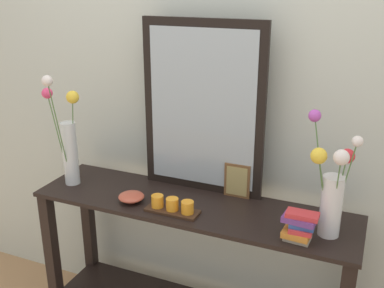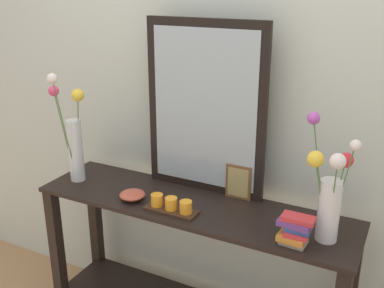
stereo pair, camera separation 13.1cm
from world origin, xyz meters
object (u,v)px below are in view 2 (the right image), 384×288
at_px(mirror_leaning, 205,109).
at_px(decorative_bowl, 132,195).
at_px(console_table, 192,264).
at_px(candle_tray, 171,206).
at_px(tall_vase_left, 73,138).
at_px(vase_right, 329,193).
at_px(book_stack, 295,230).
at_px(picture_frame_small, 238,182).

distance_m(mirror_leaning, decorative_bowl, 0.53).
height_order(console_table, decorative_bowl, decorative_bowl).
bearing_deg(console_table, candle_tray, -114.86).
height_order(mirror_leaning, decorative_bowl, mirror_leaning).
height_order(console_table, candle_tray, candle_tray).
height_order(tall_vase_left, candle_tray, tall_vase_left).
relative_size(vase_right, candle_tray, 2.05).
height_order(decorative_bowl, book_stack, book_stack).
relative_size(console_table, decorative_bowl, 12.52).
relative_size(console_table, vase_right, 3.04).
bearing_deg(book_stack, decorative_bowl, 178.05).
relative_size(console_table, candle_tray, 6.24).
height_order(tall_vase_left, vase_right, tall_vase_left).
bearing_deg(vase_right, candle_tray, -173.37).
relative_size(decorative_bowl, book_stack, 0.86).
bearing_deg(candle_tray, console_table, 65.14).
height_order(picture_frame_small, decorative_bowl, picture_frame_small).
bearing_deg(decorative_bowl, console_table, 18.82).
bearing_deg(candle_tray, mirror_leaning, 83.39).
xyz_separation_m(vase_right, candle_tray, (-0.66, -0.08, -0.18)).
xyz_separation_m(mirror_leaning, picture_frame_small, (0.19, -0.02, -0.33)).
bearing_deg(vase_right, book_stack, -138.18).
xyz_separation_m(mirror_leaning, vase_right, (0.63, -0.20, -0.21)).
distance_m(picture_frame_small, book_stack, 0.44).
bearing_deg(candle_tray, tall_vase_left, 173.53).
bearing_deg(vase_right, picture_frame_small, 157.77).
bearing_deg(picture_frame_small, vase_right, -22.23).
bearing_deg(picture_frame_small, decorative_bowl, -150.91).
xyz_separation_m(console_table, book_stack, (0.51, -0.12, 0.39)).
bearing_deg(mirror_leaning, candle_tray, -96.61).
relative_size(tall_vase_left, candle_tray, 2.38).
xyz_separation_m(vase_right, picture_frame_small, (-0.44, 0.18, -0.12)).
distance_m(candle_tray, decorative_bowl, 0.22).
distance_m(vase_right, book_stack, 0.19).
xyz_separation_m(console_table, tall_vase_left, (-0.65, -0.04, 0.56)).
height_order(vase_right, candle_tray, vase_right).
relative_size(candle_tray, picture_frame_small, 1.46).
height_order(picture_frame_small, book_stack, picture_frame_small).
distance_m(candle_tray, book_stack, 0.56).
bearing_deg(tall_vase_left, decorative_bowl, -7.86).
distance_m(candle_tray, picture_frame_small, 0.34).
xyz_separation_m(vase_right, book_stack, (-0.10, -0.09, -0.14)).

